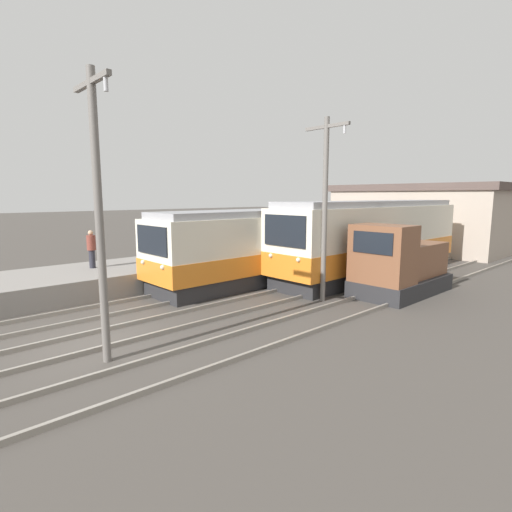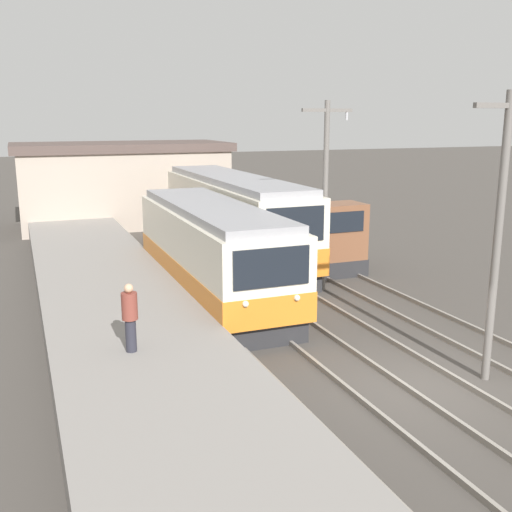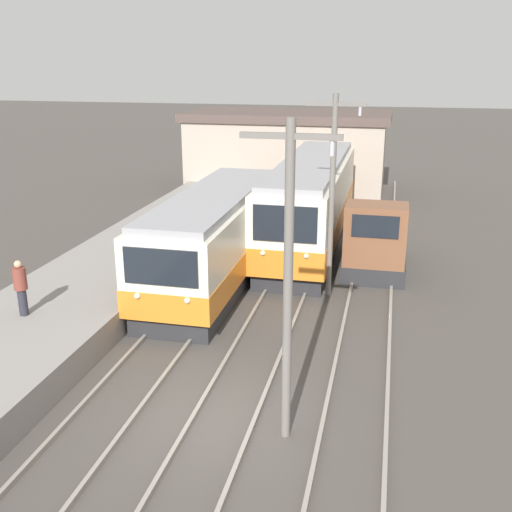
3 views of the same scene
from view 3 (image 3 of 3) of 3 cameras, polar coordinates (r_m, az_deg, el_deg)
The scene contains 11 objects.
ground_plane at distance 14.58m, azimuth -3.93°, elevation -15.46°, with size 200.00×200.00×0.00m, color #47423D.
track_left at distance 15.39m, azimuth -13.52°, elevation -13.67°, with size 1.54×60.00×0.14m.
track_center at distance 14.49m, azimuth -3.15°, elevation -15.34°, with size 1.54×60.00×0.14m.
track_right at distance 14.09m, azimuth 9.20°, elevation -16.68°, with size 1.54×60.00×0.14m.
commuter_train_left at distance 22.31m, azimuth -3.93°, elevation 1.38°, with size 2.84×10.84×3.47m.
commuter_train_center at distance 27.06m, azimuth 5.23°, elevation 4.73°, with size 2.84×13.35×3.87m.
shunting_locomotive at distance 24.27m, azimuth 11.31°, elevation 1.44°, with size 2.40×4.79×3.00m.
catenary_mast_near at distance 12.35m, azimuth 3.12°, elevation -1.89°, with size 2.00×0.20×7.03m.
catenary_mast_mid at distance 20.65m, azimuth 7.28°, elevation 6.24°, with size 2.00×0.20×7.03m.
person_on_platform at distance 18.62m, azimuth -21.50°, elevation -2.65°, with size 0.38×0.38×1.69m.
station_building at distance 38.54m, azimuth 3.05°, elevation 9.92°, with size 12.60×6.30×4.97m.
Camera 3 is at (3.63, -11.58, 8.08)m, focal length 42.00 mm.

